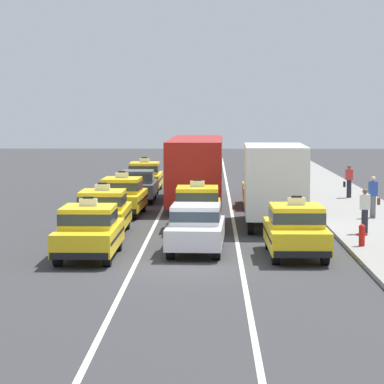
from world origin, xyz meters
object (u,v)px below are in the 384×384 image
object	(u,v)px
bus_center_third	(196,167)
taxi_right_nearest	(296,229)
taxi_center_second	(197,207)
pedestrian_mid_block	(365,211)
taxi_left_third	(122,196)
taxi_right_third	(262,188)
taxi_left_nearest	(89,231)
pedestrian_near_crosswalk	(349,181)
fire_hydrant	(362,234)
sedan_center_nearest	(196,227)
taxi_left_second	(103,211)
pedestrian_by_storefront	(373,197)
taxi_left_fifth	(145,176)
box_truck_right_second	(274,182)
sedan_left_fourth	(138,185)

from	to	relation	value
bus_center_third	taxi_right_nearest	distance (m)	16.66
taxi_center_second	pedestrian_mid_block	distance (m)	6.51
taxi_left_third	taxi_right_nearest	bearing A→B (deg)	-59.61
taxi_center_second	taxi_right_third	distance (m)	9.09
taxi_left_nearest	pedestrian_near_crosswalk	world-z (taller)	taxi_left_nearest
taxi_right_third	fire_hydrant	size ratio (longest dim) A/B	6.30
sedan_center_nearest	bus_center_third	xyz separation A→B (m)	(-0.26, 15.48, 0.97)
taxi_left_nearest	taxi_right_third	size ratio (longest dim) A/B	0.99
taxi_left_second	pedestrian_by_storefront	distance (m)	11.62
taxi_center_second	taxi_right_third	world-z (taller)	same
taxi_left_fifth	pedestrian_mid_block	distance (m)	20.58
pedestrian_near_crosswalk	pedestrian_mid_block	bearing A→B (deg)	-95.82
taxi_right_nearest	box_truck_right_second	size ratio (longest dim) A/B	0.65
box_truck_right_second	pedestrian_by_storefront	bearing A→B (deg)	23.21
taxi_right_third	pedestrian_mid_block	world-z (taller)	taxi_right_third
taxi_left_fifth	box_truck_right_second	bearing A→B (deg)	-67.75
taxi_left_second	sedan_left_fourth	xyz separation A→B (m)	(0.31, 12.30, -0.03)
taxi_left_fifth	box_truck_right_second	size ratio (longest dim) A/B	0.65
sedan_left_fourth	fire_hydrant	size ratio (longest dim) A/B	5.91
pedestrian_mid_block	taxi_left_fifth	bearing A→B (deg)	117.08
sedan_center_nearest	pedestrian_by_storefront	xyz separation A→B (m)	(7.22, 8.61, 0.17)
taxi_left_third	pedestrian_mid_block	bearing A→B (deg)	-35.30
taxi_right_third	sedan_center_nearest	bearing A→B (deg)	-101.27
fire_hydrant	sedan_left_fourth	bearing A→B (deg)	118.68
box_truck_right_second	taxi_right_third	xyz separation A→B (m)	(-0.08, 7.72, -0.90)
box_truck_right_second	pedestrian_mid_block	bearing A→B (deg)	-44.29
box_truck_right_second	taxi_right_third	world-z (taller)	box_truck_right_second
pedestrian_mid_block	taxi_right_nearest	bearing A→B (deg)	-122.68
sedan_center_nearest	fire_hydrant	size ratio (longest dim) A/B	5.98
pedestrian_near_crosswalk	pedestrian_mid_block	xyz separation A→B (m)	(-1.38, -13.57, -0.01)
taxi_right_nearest	pedestrian_near_crosswalk	size ratio (longest dim) A/B	2.75
taxi_left_second	taxi_right_third	distance (m)	12.13
taxi_left_nearest	sedan_left_fourth	distance (m)	17.76
taxi_right_nearest	taxi_left_fifth	bearing A→B (deg)	105.80
taxi_center_second	fire_hydrant	distance (m)	7.68
taxi_right_nearest	pedestrian_by_storefront	size ratio (longest dim) A/B	2.64
taxi_left_nearest	taxi_right_third	distance (m)	16.93
taxi_left_nearest	taxi_right_third	bearing A→B (deg)	68.43
taxi_left_nearest	taxi_center_second	xyz separation A→B (m)	(3.28, 7.15, 0.00)
fire_hydrant	taxi_center_second	bearing A→B (deg)	136.16
bus_center_third	taxi_center_second	bearing A→B (deg)	-88.75
sedan_left_fourth	pedestrian_by_storefront	distance (m)	13.11
taxi_right_nearest	pedestrian_near_crosswalk	bearing A→B (deg)	76.67
taxi_left_second	sedan_left_fourth	size ratio (longest dim) A/B	1.06
taxi_left_third	taxi_right_third	distance (m)	7.49
taxi_left_third	sedan_center_nearest	xyz separation A→B (m)	(3.42, -10.47, -0.03)
sedan_left_fourth	taxi_center_second	world-z (taller)	taxi_center_second
taxi_right_nearest	taxi_right_third	size ratio (longest dim) A/B	0.99
taxi_left_fifth	bus_center_third	distance (m)	7.30
sedan_left_fourth	taxi_left_fifth	distance (m)	5.55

